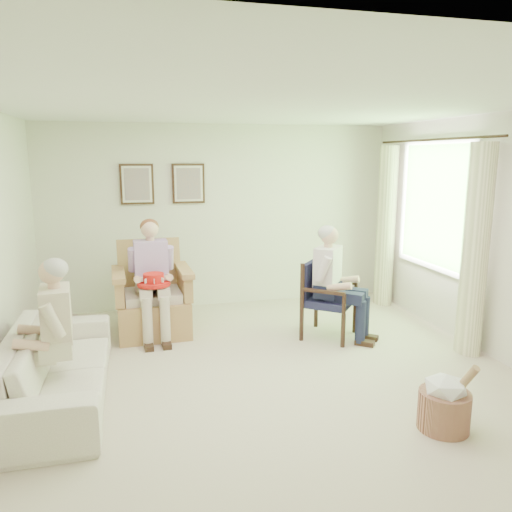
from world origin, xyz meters
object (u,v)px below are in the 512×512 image
person_sofa (51,326)px  hatbox (445,402)px  red_hat (154,281)px  person_dark (332,276)px  wood_armchair (327,295)px  person_wicker (152,270)px  sofa (57,366)px  wicker_armchair (153,304)px

person_sofa → hatbox: person_sofa is taller
person_sofa → red_hat: size_ratio=3.38×
person_dark → wood_armchair: bearing=39.2°
wood_armchair → person_wicker: (-2.06, 0.44, 0.33)m
wood_armchair → person_sofa: bearing=149.6°
sofa → person_dark: person_dark is taller
sofa → hatbox: size_ratio=3.57×
person_dark → red_hat: size_ratio=3.52×
wood_armchair → red_hat: (-2.05, 0.24, 0.24)m
person_sofa → hatbox: bearing=63.4°
wood_armchair → person_wicker: person_wicker is taller
person_dark → person_sofa: bearing=147.0°
red_hat → hatbox: (2.14, -2.51, -0.51)m
wicker_armchair → wood_armchair: size_ratio=1.25×
wicker_armchair → hatbox: (2.15, -2.86, -0.13)m
red_hat → sofa: bearing=-127.1°
red_hat → hatbox: 3.34m
person_dark → red_hat: 2.08m
red_hat → person_sofa: bearing=-124.5°
hatbox → sofa: bearing=157.1°
red_hat → person_wicker: bearing=92.9°
sofa → person_sofa: 0.44m
sofa → person_wicker: 1.77m
wicker_armchair → red_hat: (0.01, -0.35, 0.38)m
wood_armchair → person_dark: person_dark is taller
wood_armchair → person_sofa: size_ratio=0.71×
wicker_armchair → person_dark: bearing=-22.1°
person_wicker → person_dark: person_wicker is taller
hatbox → person_sofa: bearing=159.1°
sofa → person_dark: 3.12m
person_wicker → person_sofa: size_ratio=1.09×
wicker_armchair → person_wicker: (0.00, -0.15, 0.47)m
wood_armchair → hatbox: (0.09, -2.28, -0.26)m
person_wicker → red_hat: size_ratio=3.69×
wicker_armchair → person_sofa: (-0.91, -1.69, 0.37)m
person_sofa → wicker_armchair: bearing=146.1°
wicker_armchair → red_hat: 0.52m
wicker_armchair → sofa: bearing=-122.4°
sofa → wood_armchair: bearing=-71.7°
red_hat → wood_armchair: bearing=-6.6°
person_dark → hatbox: bearing=-138.3°
person_sofa → red_hat: 1.63m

